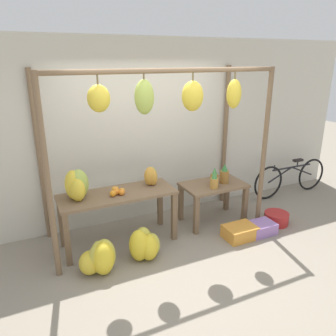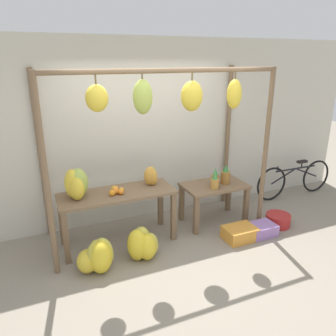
# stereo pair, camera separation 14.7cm
# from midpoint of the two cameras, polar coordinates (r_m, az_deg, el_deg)

# --- Properties ---
(ground_plane) EXTENTS (20.00, 20.00, 0.00)m
(ground_plane) POSITION_cam_midpoint_polar(r_m,az_deg,el_deg) (4.41, 1.87, -15.82)
(ground_plane) COLOR gray
(shop_wall_back) EXTENTS (8.00, 0.08, 2.80)m
(shop_wall_back) POSITION_cam_midpoint_polar(r_m,az_deg,el_deg) (5.12, -5.52, 6.19)
(shop_wall_back) COLOR beige
(shop_wall_back) RESTS_ON ground_plane
(stall_awning) EXTENTS (3.09, 1.16, 2.39)m
(stall_awning) POSITION_cam_midpoint_polar(r_m,az_deg,el_deg) (4.20, -1.64, 8.83)
(stall_awning) COLOR brown
(stall_awning) RESTS_ON ground_plane
(display_table_main) EXTENTS (1.58, 0.60, 0.76)m
(display_table_main) POSITION_cam_midpoint_polar(r_m,az_deg,el_deg) (4.56, -9.66, -5.76)
(display_table_main) COLOR brown
(display_table_main) RESTS_ON ground_plane
(display_table_side) EXTENTS (0.98, 0.60, 0.64)m
(display_table_side) POSITION_cam_midpoint_polar(r_m,az_deg,el_deg) (5.18, 7.07, -4.04)
(display_table_side) COLOR brown
(display_table_side) RESTS_ON ground_plane
(banana_pile_on_table) EXTENTS (0.37, 0.42, 0.39)m
(banana_pile_on_table) POSITION_cam_midpoint_polar(r_m,az_deg,el_deg) (4.39, -16.59, -2.91)
(banana_pile_on_table) COLOR #9EB247
(banana_pile_on_table) RESTS_ON display_table_main
(orange_pile) EXTENTS (0.22, 0.20, 0.09)m
(orange_pile) POSITION_cam_midpoint_polar(r_m,az_deg,el_deg) (4.46, -9.91, -4.05)
(orange_pile) COLOR orange
(orange_pile) RESTS_ON display_table_main
(pineapple_cluster) EXTENTS (0.40, 0.26, 0.31)m
(pineapple_cluster) POSITION_cam_midpoint_polar(r_m,az_deg,el_deg) (5.05, 7.99, -1.63)
(pineapple_cluster) COLOR olive
(pineapple_cluster) RESTS_ON display_table_side
(banana_pile_ground_left) EXTENTS (0.54, 0.46, 0.43)m
(banana_pile_ground_left) POSITION_cam_midpoint_polar(r_m,az_deg,el_deg) (4.20, -12.76, -15.03)
(banana_pile_ground_left) COLOR gold
(banana_pile_ground_left) RESTS_ON ground_plane
(banana_pile_ground_right) EXTENTS (0.49, 0.44, 0.43)m
(banana_pile_ground_right) POSITION_cam_midpoint_polar(r_m,az_deg,el_deg) (4.38, -5.01, -13.17)
(banana_pile_ground_right) COLOR gold
(banana_pile_ground_right) RESTS_ON ground_plane
(fruit_crate_white) EXTENTS (0.45, 0.34, 0.19)m
(fruit_crate_white) POSITION_cam_midpoint_polar(r_m,az_deg,el_deg) (4.94, 11.56, -10.89)
(fruit_crate_white) COLOR orange
(fruit_crate_white) RESTS_ON ground_plane
(blue_bucket) EXTENTS (0.38, 0.38, 0.18)m
(blue_bucket) POSITION_cam_midpoint_polar(r_m,az_deg,el_deg) (5.48, 17.60, -8.34)
(blue_bucket) COLOR #AD2323
(blue_bucket) RESTS_ON ground_plane
(parked_bicycle) EXTENTS (1.71, 0.08, 0.68)m
(parked_bicycle) POSITION_cam_midpoint_polar(r_m,az_deg,el_deg) (6.62, 19.98, -1.57)
(parked_bicycle) COLOR black
(parked_bicycle) RESTS_ON ground_plane
(papaya_pile) EXTENTS (0.24, 0.25, 0.28)m
(papaya_pile) POSITION_cam_midpoint_polar(r_m,az_deg,el_deg) (4.69, -3.86, -1.44)
(papaya_pile) COLOR gold
(papaya_pile) RESTS_ON display_table_main
(fruit_crate_purple) EXTENTS (0.41, 0.30, 0.17)m
(fruit_crate_purple) POSITION_cam_midpoint_polar(r_m,az_deg,el_deg) (5.13, 15.05, -10.07)
(fruit_crate_purple) COLOR #9970B7
(fruit_crate_purple) RESTS_ON ground_plane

